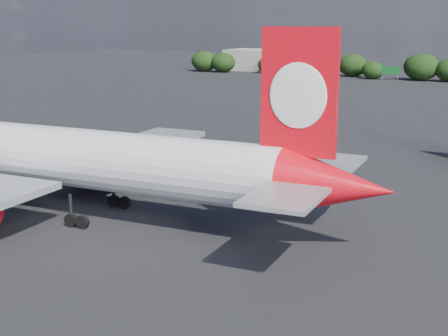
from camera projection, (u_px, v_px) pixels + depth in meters
The scene contains 4 objects.
ground at pixel (292, 145), 96.42m from camera, with size 500.00×500.00×0.00m, color black.
qantas_airliner at pixel (88, 161), 60.02m from camera, with size 56.01×53.33×18.26m.
terminal_building at pixel (280, 61), 238.32m from camera, with size 42.00×16.00×8.00m.
highway_sign at pixel (390, 70), 201.90m from camera, with size 6.00×0.30×4.50m.
Camera 1 is at (38.92, -26.94, 18.65)m, focal length 50.00 mm.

